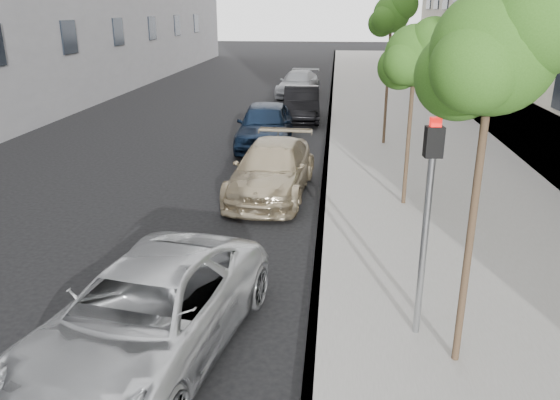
% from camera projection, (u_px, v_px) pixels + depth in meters
% --- Properties ---
extents(sidewalk, '(6.40, 72.00, 0.14)m').
position_uv_depth(sidewalk, '(390.00, 103.00, 28.67)').
color(sidewalk, gray).
rests_on(sidewalk, ground).
extents(curb, '(0.15, 72.00, 0.14)m').
position_uv_depth(curb, '(331.00, 102.00, 28.97)').
color(curb, '#9E9B93').
rests_on(curb, ground).
extents(tree_near, '(1.78, 1.58, 5.05)m').
position_uv_depth(tree_near, '(496.00, 52.00, 6.26)').
color(tree_near, '#38281C').
rests_on(tree_near, sidewalk).
extents(tree_mid, '(1.74, 1.54, 4.47)m').
position_uv_depth(tree_mid, '(416.00, 55.00, 12.54)').
color(tree_mid, '#38281C').
rests_on(tree_mid, sidewalk).
extents(tree_far, '(1.61, 1.41, 5.24)m').
position_uv_depth(tree_far, '(392.00, 14.00, 18.36)').
color(tree_far, '#38281C').
rests_on(tree_far, sidewalk).
extents(signal_pole, '(0.26, 0.21, 3.28)m').
position_uv_depth(signal_pole, '(428.00, 205.00, 7.61)').
color(signal_pole, '#939699').
rests_on(signal_pole, sidewalk).
extents(minivan, '(3.13, 5.31, 1.39)m').
position_uv_depth(minivan, '(146.00, 316.00, 7.67)').
color(minivan, silver).
rests_on(minivan, ground).
extents(suv, '(2.25, 4.87, 1.38)m').
position_uv_depth(suv, '(272.00, 169.00, 14.66)').
color(suv, tan).
rests_on(suv, ground).
extents(sedan_blue, '(2.03, 4.72, 1.59)m').
position_uv_depth(sedan_blue, '(265.00, 125.00, 19.68)').
color(sedan_blue, black).
rests_on(sedan_blue, ground).
extents(sedan_black, '(1.82, 4.50, 1.45)m').
position_uv_depth(sedan_black, '(301.00, 104.00, 24.42)').
color(sedan_black, black).
rests_on(sedan_black, ground).
extents(sedan_rear, '(2.51, 4.95, 1.38)m').
position_uv_depth(sedan_rear, '(298.00, 84.00, 31.14)').
color(sedan_rear, '#979A9F').
rests_on(sedan_rear, ground).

